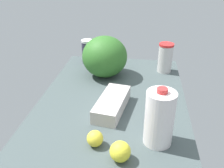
{
  "coord_description": "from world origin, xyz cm",
  "views": [
    {
      "loc": [
        -109.72,
        -14.5,
        71.04
      ],
      "look_at": [
        0.0,
        0.0,
        13.0
      ],
      "focal_mm": 40.0,
      "sensor_mm": 36.0,
      "label": 1
    }
  ],
  "objects_px": {
    "lemon_near_front": "(95,139)",
    "lemon_beside_bowl": "(120,151)",
    "shaker_bottle": "(87,51)",
    "egg_carton": "(112,104)",
    "watermelon": "(105,57)",
    "milk_jug": "(159,118)",
    "tumbler_cup": "(165,58)"
  },
  "relations": [
    {
      "from": "shaker_bottle",
      "to": "lemon_beside_bowl",
      "type": "bearing_deg",
      "value": -160.44
    },
    {
      "from": "tumbler_cup",
      "to": "lemon_near_front",
      "type": "bearing_deg",
      "value": 157.69
    },
    {
      "from": "tumbler_cup",
      "to": "milk_jug",
      "type": "bearing_deg",
      "value": 174.79
    },
    {
      "from": "egg_carton",
      "to": "watermelon",
      "type": "bearing_deg",
      "value": 23.25
    },
    {
      "from": "shaker_bottle",
      "to": "tumbler_cup",
      "type": "bearing_deg",
      "value": -98.59
    },
    {
      "from": "tumbler_cup",
      "to": "lemon_beside_bowl",
      "type": "xyz_separation_m",
      "value": [
        -0.82,
        0.2,
        -0.05
      ]
    },
    {
      "from": "watermelon",
      "to": "lemon_near_front",
      "type": "xyz_separation_m",
      "value": [
        -0.65,
        -0.06,
        -0.09
      ]
    },
    {
      "from": "shaker_bottle",
      "to": "lemon_near_front",
      "type": "bearing_deg",
      "value": -165.67
    },
    {
      "from": "lemon_near_front",
      "to": "lemon_beside_bowl",
      "type": "height_order",
      "value": "lemon_beside_bowl"
    },
    {
      "from": "lemon_near_front",
      "to": "milk_jug",
      "type": "bearing_deg",
      "value": -77.51
    },
    {
      "from": "egg_carton",
      "to": "milk_jug",
      "type": "bearing_deg",
      "value": -125.01
    },
    {
      "from": "milk_jug",
      "to": "tumbler_cup",
      "type": "xyz_separation_m",
      "value": [
        0.7,
        -0.06,
        -0.02
      ]
    },
    {
      "from": "egg_carton",
      "to": "lemon_beside_bowl",
      "type": "xyz_separation_m",
      "value": [
        -0.33,
        -0.07,
        0.01
      ]
    },
    {
      "from": "shaker_bottle",
      "to": "watermelon",
      "type": "relative_size",
      "value": 0.6
    },
    {
      "from": "lemon_near_front",
      "to": "lemon_beside_bowl",
      "type": "xyz_separation_m",
      "value": [
        -0.07,
        -0.11,
        0.01
      ]
    },
    {
      "from": "tumbler_cup",
      "to": "lemon_beside_bowl",
      "type": "height_order",
      "value": "tumbler_cup"
    },
    {
      "from": "shaker_bottle",
      "to": "milk_jug",
      "type": "bearing_deg",
      "value": -149.5
    },
    {
      "from": "egg_carton",
      "to": "watermelon",
      "type": "distance_m",
      "value": 0.41
    },
    {
      "from": "tumbler_cup",
      "to": "shaker_bottle",
      "type": "bearing_deg",
      "value": 81.41
    },
    {
      "from": "egg_carton",
      "to": "lemon_beside_bowl",
      "type": "distance_m",
      "value": 0.34
    },
    {
      "from": "shaker_bottle",
      "to": "watermelon",
      "type": "xyz_separation_m",
      "value": [
        -0.19,
        -0.15,
        0.04
      ]
    },
    {
      "from": "egg_carton",
      "to": "lemon_near_front",
      "type": "xyz_separation_m",
      "value": [
        -0.26,
        0.03,
        -0.0
      ]
    },
    {
      "from": "milk_jug",
      "to": "egg_carton",
      "type": "xyz_separation_m",
      "value": [
        0.21,
        0.21,
        -0.08
      ]
    },
    {
      "from": "milk_jug",
      "to": "shaker_bottle",
      "type": "bearing_deg",
      "value": 30.5
    },
    {
      "from": "egg_carton",
      "to": "watermelon",
      "type": "relative_size",
      "value": 1.05
    },
    {
      "from": "egg_carton",
      "to": "lemon_beside_bowl",
      "type": "height_order",
      "value": "lemon_beside_bowl"
    },
    {
      "from": "tumbler_cup",
      "to": "egg_carton",
      "type": "bearing_deg",
      "value": 150.68
    },
    {
      "from": "shaker_bottle",
      "to": "egg_carton",
      "type": "xyz_separation_m",
      "value": [
        -0.57,
        -0.25,
        -0.05
      ]
    },
    {
      "from": "egg_carton",
      "to": "lemon_beside_bowl",
      "type": "relative_size",
      "value": 3.67
    },
    {
      "from": "watermelon",
      "to": "egg_carton",
      "type": "bearing_deg",
      "value": -166.04
    },
    {
      "from": "shaker_bottle",
      "to": "lemon_near_front",
      "type": "height_order",
      "value": "shaker_bottle"
    },
    {
      "from": "lemon_beside_bowl",
      "to": "tumbler_cup",
      "type": "bearing_deg",
      "value": -13.89
    }
  ]
}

